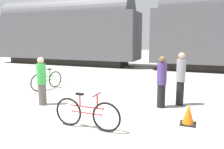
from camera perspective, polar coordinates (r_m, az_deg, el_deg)
ground_plane at (r=6.80m, az=-14.17°, el=-10.23°), size 80.00×80.00×0.00m
freight_train at (r=17.33m, az=8.76°, el=11.76°), size 27.42×2.91×5.72m
rail_near at (r=16.76m, az=7.97°, el=1.51°), size 39.42×0.07×0.01m
rail_far at (r=18.15m, az=9.01°, el=2.07°), size 39.42×0.07×0.01m
bicycle_maroon at (r=5.57m, az=-6.60°, el=-10.10°), size 1.81×0.46×0.93m
bicycle_green at (r=10.23m, az=-16.63°, el=-1.50°), size 0.50×1.70×0.94m
person_in_grey at (r=7.69m, az=17.49°, el=-1.01°), size 0.30×0.30×1.80m
person_in_purple at (r=7.28m, az=12.84°, el=-1.83°), size 0.31×0.31×1.70m
person_in_green at (r=7.77m, az=-17.90°, el=-1.63°), size 0.31×0.31×1.64m
traffic_cone at (r=6.18m, az=19.31°, el=-9.96°), size 0.40×0.40×0.55m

